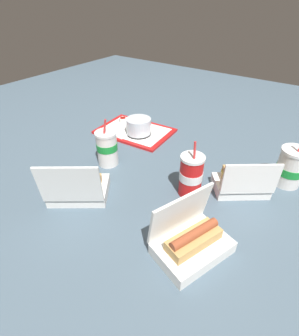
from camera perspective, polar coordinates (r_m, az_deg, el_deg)
name	(u,v)px	position (r m, az deg, el deg)	size (l,w,h in m)	color
ground_plane	(147,172)	(1.09, -0.52, -0.80)	(3.20, 3.20, 0.00)	#4C6070
food_tray	(135,131)	(1.39, -3.20, 8.02)	(0.39, 0.29, 0.01)	red
cake_container	(139,127)	(1.33, -2.38, 8.95)	(0.13, 0.13, 0.08)	black
ketchup_cup	(123,120)	(1.48, -5.81, 10.43)	(0.04, 0.04, 0.02)	white
napkin_stack	(121,133)	(1.36, -6.15, 7.64)	(0.10, 0.10, 0.00)	white
plastic_fork	(130,124)	(1.45, -4.35, 9.63)	(0.11, 0.01, 0.01)	white
clamshell_hotdog_left	(78,187)	(0.97, -15.24, -4.08)	(0.27, 0.26, 0.19)	white
clamshell_sandwich_front	(242,182)	(1.02, 19.44, -2.88)	(0.23, 0.22, 0.16)	white
clamshell_hotdog_center	(191,241)	(0.78, 9.09, -15.48)	(0.21, 0.25, 0.18)	white
soda_cup_back	(107,148)	(1.11, -9.22, 4.36)	(0.09, 0.09, 0.21)	white
soda_cup_front	(291,167)	(1.12, 28.37, 0.14)	(0.10, 0.10, 0.21)	white
soda_cup_center	(191,175)	(0.94, 9.00, -1.59)	(0.09, 0.09, 0.22)	red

